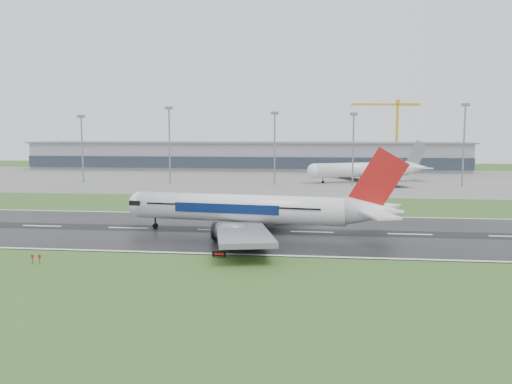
# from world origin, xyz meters

# --- Properties ---
(ground) EXTENTS (520.00, 520.00, 0.00)m
(ground) POSITION_xyz_m (0.00, 0.00, 0.00)
(ground) COLOR #2D551F
(ground) RESTS_ON ground
(runway) EXTENTS (400.00, 45.00, 0.10)m
(runway) POSITION_xyz_m (0.00, 0.00, 0.05)
(runway) COLOR black
(runway) RESTS_ON ground
(apron) EXTENTS (400.00, 130.00, 0.08)m
(apron) POSITION_xyz_m (0.00, 125.00, 0.04)
(apron) COLOR slate
(apron) RESTS_ON ground
(terminal) EXTENTS (240.00, 36.00, 15.00)m
(terminal) POSITION_xyz_m (0.00, 185.00, 7.50)
(terminal) COLOR gray
(terminal) RESTS_ON ground
(main_airliner) EXTENTS (65.21, 62.84, 17.19)m
(main_airliner) POSITION_xyz_m (28.86, -2.64, 8.69)
(main_airliner) COLOR white
(main_airliner) RESTS_ON runway
(parked_airliner) EXTENTS (74.62, 72.65, 16.88)m
(parked_airliner) POSITION_xyz_m (61.71, 115.70, 8.52)
(parked_airliner) COLOR white
(parked_airliner) RESTS_ON apron
(tower_crane) EXTENTS (39.65, 10.51, 39.93)m
(tower_crane) POSITION_xyz_m (85.91, 200.00, 19.97)
(tower_crane) COLOR gold
(tower_crane) RESTS_ON ground
(runway_sign) EXTENTS (2.31, 0.50, 1.04)m
(runway_sign) POSITION_xyz_m (24.79, -23.92, 0.52)
(runway_sign) COLOR black
(runway_sign) RESTS_ON ground
(floodmast_1) EXTENTS (0.64, 0.64, 27.00)m
(floodmast_1) POSITION_xyz_m (-57.14, 100.00, 13.50)
(floodmast_1) COLOR gray
(floodmast_1) RESTS_ON ground
(floodmast_2) EXTENTS (0.64, 0.64, 30.24)m
(floodmast_2) POSITION_xyz_m (-19.51, 100.00, 15.12)
(floodmast_2) COLOR gray
(floodmast_2) RESTS_ON ground
(floodmast_3) EXTENTS (0.64, 0.64, 28.02)m
(floodmast_3) POSITION_xyz_m (23.73, 100.00, 14.01)
(floodmast_3) COLOR gray
(floodmast_3) RESTS_ON ground
(floodmast_4) EXTENTS (0.64, 0.64, 27.46)m
(floodmast_4) POSITION_xyz_m (54.71, 100.00, 13.73)
(floodmast_4) COLOR gray
(floodmast_4) RESTS_ON ground
(floodmast_5) EXTENTS (0.64, 0.64, 30.80)m
(floodmast_5) POSITION_xyz_m (96.52, 100.00, 15.40)
(floodmast_5) COLOR gray
(floodmast_5) RESTS_ON ground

